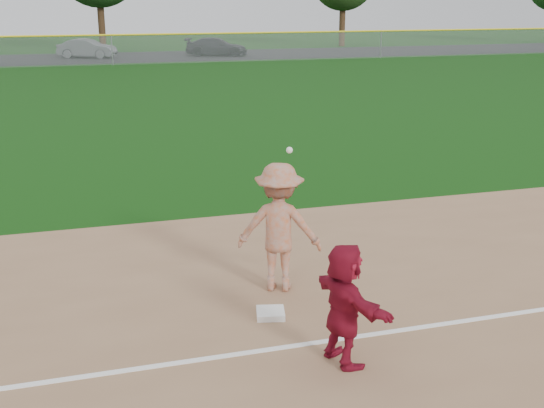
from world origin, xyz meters
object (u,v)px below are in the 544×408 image
object	(u,v)px
first_base	(271,313)
car_right	(217,47)
car_mid	(87,48)
base_runner	(344,304)

from	to	relation	value
first_base	car_right	bearing A→B (deg)	78.98
car_mid	car_right	world-z (taller)	car_mid
first_base	base_runner	bearing A→B (deg)	-70.74
car_mid	car_right	size ratio (longest dim) A/B	0.90
first_base	car_mid	world-z (taller)	car_mid
first_base	base_runner	world-z (taller)	base_runner
base_runner	car_right	world-z (taller)	base_runner
base_runner	car_mid	size ratio (longest dim) A/B	0.37
first_base	car_right	world-z (taller)	car_right
first_base	car_right	xyz separation A→B (m)	(8.77, 45.04, 0.64)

